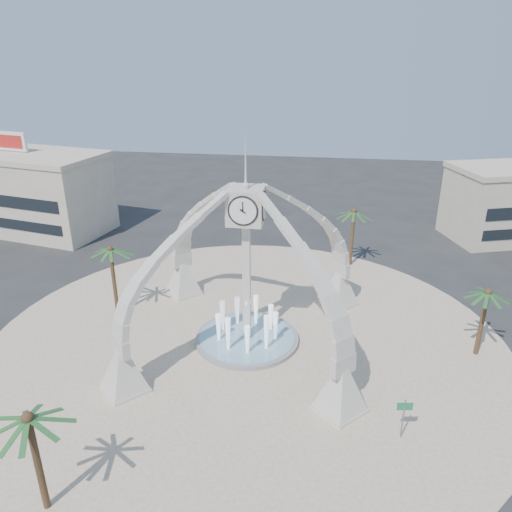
# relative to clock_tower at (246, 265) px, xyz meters

# --- Properties ---
(ground) EXTENTS (140.00, 140.00, 0.00)m
(ground) POSITION_rel_clock_tower_xyz_m (0.00, 0.00, -6.49)
(ground) COLOR #282828
(ground) RESTS_ON ground
(plaza) EXTENTS (40.00, 40.00, 0.06)m
(plaza) POSITION_rel_clock_tower_xyz_m (0.00, 0.00, -6.46)
(plaza) COLOR beige
(plaza) RESTS_ON ground
(clock_tower) EXTENTS (17.94, 17.94, 16.30)m
(clock_tower) POSITION_rel_clock_tower_xyz_m (0.00, 0.00, 0.00)
(clock_tower) COLOR beige
(clock_tower) RESTS_ON ground
(fountain) EXTENTS (8.00, 8.00, 3.62)m
(fountain) POSITION_rel_clock_tower_xyz_m (0.00, 0.00, -6.20)
(fountain) COLOR gray
(fountain) RESTS_ON ground
(building_nw) EXTENTS (23.75, 13.73, 11.90)m
(building_nw) POSITION_rel_clock_tower_xyz_m (-32.00, 22.00, -1.66)
(building_nw) COLOR beige
(building_nw) RESTS_ON ground
(palm_east) EXTENTS (4.52, 4.52, 5.87)m
(palm_east) POSITION_rel_clock_tower_xyz_m (17.19, 0.73, -1.38)
(palm_east) COLOR brown
(palm_east) RESTS_ON ground
(palm_west) EXTENTS (4.33, 4.33, 6.71)m
(palm_west) POSITION_rel_clock_tower_xyz_m (-11.61, 2.52, -0.54)
(palm_west) COLOR brown
(palm_west) RESTS_ON ground
(palm_north) EXTENTS (4.14, 4.14, 6.61)m
(palm_north) POSITION_rel_clock_tower_xyz_m (8.34, 15.95, -0.67)
(palm_north) COLOR brown
(palm_north) RESTS_ON ground
(palm_south) EXTENTS (4.70, 4.70, 6.33)m
(palm_south) POSITION_rel_clock_tower_xyz_m (-7.47, -16.38, -0.95)
(palm_south) COLOR brown
(palm_south) RESTS_ON ground
(street_sign) EXTENTS (1.00, 0.18, 2.75)m
(street_sign) POSITION_rel_clock_tower_xyz_m (10.59, -8.92, -4.53)
(street_sign) COLOR slate
(street_sign) RESTS_ON ground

